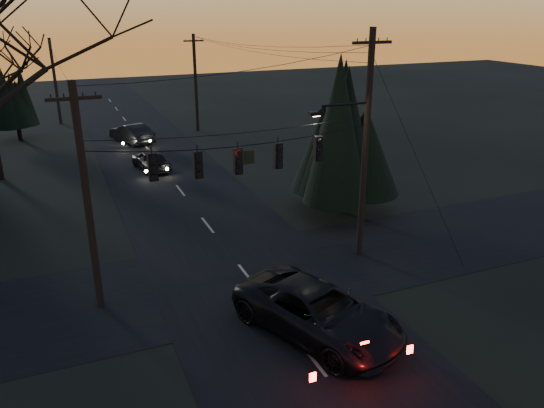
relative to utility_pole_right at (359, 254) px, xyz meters
name	(u,v)px	position (x,y,z in m)	size (l,w,h in m)	color
main_road	(188,201)	(-5.50, 10.00, 0.01)	(8.00, 120.00, 0.02)	black
cross_road	(247,276)	(-5.50, 0.00, 0.01)	(60.00, 7.00, 0.02)	black
utility_pole_right	(359,254)	(0.00, 0.00, 0.00)	(5.00, 0.30, 10.00)	black
utility_pole_left	(101,305)	(-11.50, 0.00, 0.00)	(1.80, 0.30, 8.50)	black
utility_pole_far_r	(198,130)	(0.00, 28.00, 0.00)	(1.80, 0.30, 8.50)	black
utility_pole_far_l	(61,124)	(-11.50, 36.00, 0.00)	(0.30, 0.30, 8.00)	black
span_signal_assembly	(239,159)	(-5.74, 0.00, 5.20)	(11.50, 0.44, 1.65)	black
evergreen_right	(347,132)	(1.96, 4.88, 4.56)	(4.72, 4.72, 7.93)	black
evergreen_dist	(14,101)	(-14.97, 30.24, 3.32)	(3.16, 3.16, 5.47)	black
suv_near	(318,312)	(-4.70, -4.90, 0.88)	(2.91, 6.31, 1.75)	black
sedan_oncoming_a	(151,160)	(-6.30, 17.17, 0.72)	(1.69, 4.20, 1.43)	black
sedan_oncoming_b	(132,134)	(-6.30, 25.61, 0.79)	(1.67, 4.78, 1.57)	black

